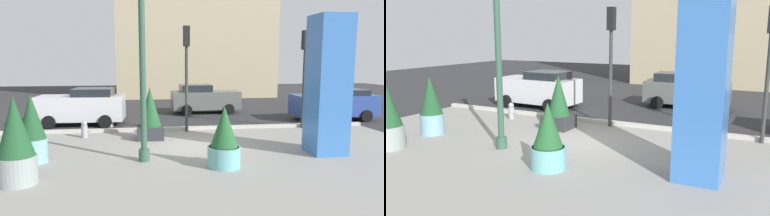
# 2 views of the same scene
# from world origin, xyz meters

# --- Properties ---
(ground_plane) EXTENTS (60.00, 60.00, 0.00)m
(ground_plane) POSITION_xyz_m (0.00, 4.00, 0.00)
(ground_plane) COLOR #2D2D30
(plaza_pavement) EXTENTS (18.00, 10.00, 0.02)m
(plaza_pavement) POSITION_xyz_m (0.00, -2.00, 0.00)
(plaza_pavement) COLOR gray
(plaza_pavement) RESTS_ON ground_plane
(curb_strip) EXTENTS (18.00, 0.24, 0.16)m
(curb_strip) POSITION_xyz_m (0.00, 3.12, 0.08)
(curb_strip) COLOR #B7B2A8
(curb_strip) RESTS_ON ground_plane
(lamp_post) EXTENTS (0.44, 0.44, 6.45)m
(lamp_post) POSITION_xyz_m (-1.84, -1.83, 3.14)
(lamp_post) COLOR #335642
(lamp_post) RESTS_ON ground_plane
(art_pillar_blue) EXTENTS (1.18, 1.18, 4.82)m
(art_pillar_blue) POSITION_xyz_m (4.52, -1.70, 2.41)
(art_pillar_blue) COLOR #3870BC
(art_pillar_blue) RESTS_ON ground_plane
(potted_plant_near_left) EXTENTS (1.09, 1.09, 2.17)m
(potted_plant_near_left) POSITION_xyz_m (-1.58, 1.47, 1.00)
(potted_plant_near_left) COLOR #2D2D33
(potted_plant_near_left) RESTS_ON ground_plane
(potted_plant_near_right) EXTENTS (1.02, 1.02, 2.36)m
(potted_plant_near_right) POSITION_xyz_m (-5.17, -3.56, 1.13)
(potted_plant_near_right) COLOR gray
(potted_plant_near_right) RESTS_ON ground_plane
(potted_plant_by_pillar) EXTENTS (1.02, 1.02, 1.91)m
(potted_plant_by_pillar) POSITION_xyz_m (0.59, -2.82, 0.87)
(potted_plant_by_pillar) COLOR #6BB2B2
(potted_plant_by_pillar) RESTS_ON ground_plane
(potted_plant_mid_plaza) EXTENTS (0.87, 0.87, 2.23)m
(potted_plant_mid_plaza) POSITION_xyz_m (-5.36, -1.54, 1.09)
(potted_plant_mid_plaza) COLOR #7AA8B7
(potted_plant_mid_plaza) RESTS_ON ground_plane
(fire_hydrant) EXTENTS (0.36, 0.26, 0.75)m
(fire_hydrant) POSITION_xyz_m (-4.35, 2.02, 0.37)
(fire_hydrant) COLOR #99999E
(fire_hydrant) RESTS_ON ground_plane
(traffic_light_far_side) EXTENTS (0.28, 0.42, 4.68)m
(traffic_light_far_side) POSITION_xyz_m (5.82, 2.90, 3.15)
(traffic_light_far_side) COLOR #333833
(traffic_light_far_side) RESTS_ON ground_plane
(traffic_light_corner) EXTENTS (0.28, 0.42, 4.80)m
(traffic_light_corner) POSITION_xyz_m (0.11, 2.76, 3.22)
(traffic_light_corner) COLOR #333833
(traffic_light_corner) RESTS_ON ground_plane
(car_passing_lane) EXTENTS (4.38, 2.26, 1.87)m
(car_passing_lane) POSITION_xyz_m (-4.94, 5.20, 0.95)
(car_passing_lane) COLOR silver
(car_passing_lane) RESTS_ON ground_plane
(car_intersection) EXTENTS (4.24, 2.03, 1.78)m
(car_intersection) POSITION_xyz_m (1.91, 8.41, 0.90)
(car_intersection) COLOR #565B56
(car_intersection) RESTS_ON ground_plane
(car_far_lane) EXTENTS (4.54, 2.06, 1.69)m
(car_far_lane) POSITION_xyz_m (8.64, 4.92, 0.88)
(car_far_lane) COLOR #2D4793
(car_far_lane) RESTS_ON ground_plane
(pedestrian_by_curb) EXTENTS (0.48, 0.48, 1.59)m
(pedestrian_by_curb) POSITION_xyz_m (-3.48, 4.41, 0.88)
(pedestrian_by_curb) COLOR #B2AD9E
(pedestrian_by_curb) RESTS_ON ground_plane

